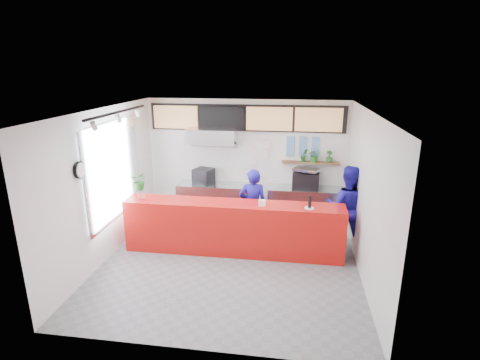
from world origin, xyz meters
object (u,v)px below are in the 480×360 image
Objects in this scene: service_counter at (233,228)px; staff_right at (347,207)px; panini_oven at (204,176)px; espresso_machine at (306,180)px; pepper_mill at (310,202)px; staff_center at (253,206)px.

staff_right is (2.34, 0.60, 0.36)m from service_counter.
panini_oven is at bearing 120.16° from service_counter.
staff_right is at bearing -50.27° from espresso_machine.
espresso_machine is at bearing 90.67° from pepper_mill.
service_counter is 1.68m from pepper_mill.
panini_oven is 0.69× the size of espresso_machine.
espresso_machine is 1.90m from pepper_mill.
pepper_mill is at bearing 143.21° from staff_center.
staff_right is at bearing 40.63° from pepper_mill.
espresso_machine reaches higher than panini_oven.
panini_oven is 3.20m from pepper_mill.
pepper_mill is (0.02, -1.89, 0.13)m from espresso_machine.
panini_oven is at bearing -10.25° from staff_right.
panini_oven reaches higher than service_counter.
staff_right reaches higher than espresso_machine.
staff_right is at bearing 14.50° from service_counter.
pepper_mill is (1.53, -0.09, 0.69)m from service_counter.
espresso_machine is at bearing 18.24° from panini_oven.
pepper_mill is (1.18, -0.68, 0.40)m from staff_center.
service_counter is at bearing -125.10° from espresso_machine.
espresso_machine is 1.70m from staff_center.
pepper_mill reaches higher than service_counter.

